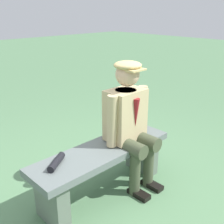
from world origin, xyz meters
The scene contains 4 objects.
ground_plane centered at (0.00, 0.00, 0.00)m, with size 30.00×30.00×0.00m, color #568157.
bench centered at (0.00, 0.00, 0.35)m, with size 1.52×0.44×0.50m.
seated_man centered at (-0.31, 0.06, 0.74)m, with size 0.56×0.56×1.32m.
rolled_magazine centered at (0.50, -0.06, 0.53)m, with size 0.06×0.06×0.26m, color black.
Camera 1 is at (1.61, 1.79, 1.79)m, focal length 44.45 mm.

